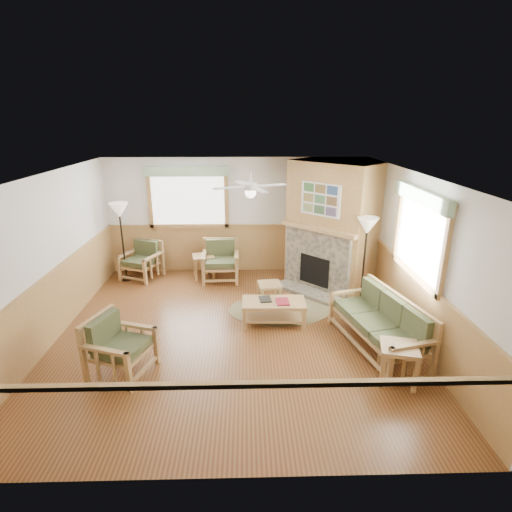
{
  "coord_description": "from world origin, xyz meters",
  "views": [
    {
      "loc": [
        0.22,
        -6.15,
        3.53
      ],
      "look_at": [
        0.4,
        0.7,
        1.15
      ],
      "focal_mm": 28.0,
      "sensor_mm": 36.0,
      "label": 1
    }
  ],
  "objects_px": {
    "armchair_left": "(121,346)",
    "sofa": "(378,323)",
    "coffee_table": "(274,313)",
    "armchair_back_left": "(141,261)",
    "floor_lamp_right": "(364,262)",
    "armchair_back_right": "(220,261)",
    "end_table_chairs": "(204,266)",
    "floor_lamp_left": "(123,242)",
    "end_table_sofa": "(397,364)",
    "footstool": "(270,292)"
  },
  "relations": [
    {
      "from": "armchair_left",
      "to": "sofa",
      "type": "bearing_deg",
      "value": -62.97
    },
    {
      "from": "sofa",
      "to": "coffee_table",
      "type": "xyz_separation_m",
      "value": [
        -1.6,
        0.83,
        -0.22
      ]
    },
    {
      "from": "armchair_back_left",
      "to": "floor_lamp_right",
      "type": "height_order",
      "value": "floor_lamp_right"
    },
    {
      "from": "armchair_back_right",
      "to": "end_table_chairs",
      "type": "bearing_deg",
      "value": 156.64
    },
    {
      "from": "armchair_left",
      "to": "coffee_table",
      "type": "distance_m",
      "value": 2.7
    },
    {
      "from": "floor_lamp_right",
      "to": "armchair_back_left",
      "type": "bearing_deg",
      "value": 162.51
    },
    {
      "from": "sofa",
      "to": "floor_lamp_left",
      "type": "height_order",
      "value": "floor_lamp_left"
    },
    {
      "from": "sofa",
      "to": "armchair_left",
      "type": "xyz_separation_m",
      "value": [
        -3.9,
        -0.57,
        -0.0
      ]
    },
    {
      "from": "sofa",
      "to": "end_table_sofa",
      "type": "height_order",
      "value": "sofa"
    },
    {
      "from": "coffee_table",
      "to": "end_table_sofa",
      "type": "xyz_separation_m",
      "value": [
        1.62,
        -1.7,
        0.06
      ]
    },
    {
      "from": "sofa",
      "to": "floor_lamp_left",
      "type": "xyz_separation_m",
      "value": [
        -4.85,
        3.04,
        0.46
      ]
    },
    {
      "from": "armchair_left",
      "to": "floor_lamp_left",
      "type": "bearing_deg",
      "value": 33.61
    },
    {
      "from": "armchair_back_right",
      "to": "floor_lamp_left",
      "type": "height_order",
      "value": "floor_lamp_left"
    },
    {
      "from": "floor_lamp_left",
      "to": "coffee_table",
      "type": "bearing_deg",
      "value": -34.19
    },
    {
      "from": "end_table_chairs",
      "to": "floor_lamp_left",
      "type": "height_order",
      "value": "floor_lamp_left"
    },
    {
      "from": "armchair_back_left",
      "to": "end_table_sofa",
      "type": "distance_m",
      "value": 6.02
    },
    {
      "from": "armchair_back_right",
      "to": "end_table_sofa",
      "type": "xyz_separation_m",
      "value": [
        2.69,
        -3.83,
        -0.17
      ]
    },
    {
      "from": "floor_lamp_left",
      "to": "end_table_chairs",
      "type": "bearing_deg",
      "value": 2.47
    },
    {
      "from": "armchair_back_left",
      "to": "end_table_sofa",
      "type": "height_order",
      "value": "armchair_back_left"
    },
    {
      "from": "sofa",
      "to": "coffee_table",
      "type": "relative_size",
      "value": 1.71
    },
    {
      "from": "sofa",
      "to": "footstool",
      "type": "height_order",
      "value": "sofa"
    },
    {
      "from": "sofa",
      "to": "footstool",
      "type": "distance_m",
      "value": 2.41
    },
    {
      "from": "armchair_back_right",
      "to": "sofa",
      "type": "bearing_deg",
      "value": -49.37
    },
    {
      "from": "floor_lamp_left",
      "to": "floor_lamp_right",
      "type": "bearing_deg",
      "value": -15.74
    },
    {
      "from": "floor_lamp_right",
      "to": "floor_lamp_left",
      "type": "bearing_deg",
      "value": 164.26
    },
    {
      "from": "armchair_back_right",
      "to": "armchair_left",
      "type": "relative_size",
      "value": 1.03
    },
    {
      "from": "armchair_left",
      "to": "floor_lamp_left",
      "type": "distance_m",
      "value": 3.76
    },
    {
      "from": "armchair_back_left",
      "to": "floor_lamp_left",
      "type": "xyz_separation_m",
      "value": [
        -0.35,
        -0.06,
        0.47
      ]
    },
    {
      "from": "end_table_chairs",
      "to": "floor_lamp_right",
      "type": "bearing_deg",
      "value": -24.63
    },
    {
      "from": "end_table_chairs",
      "to": "floor_lamp_right",
      "type": "distance_m",
      "value": 3.65
    },
    {
      "from": "sofa",
      "to": "coffee_table",
      "type": "height_order",
      "value": "sofa"
    },
    {
      "from": "coffee_table",
      "to": "footstool",
      "type": "height_order",
      "value": "coffee_table"
    },
    {
      "from": "sofa",
      "to": "floor_lamp_right",
      "type": "height_order",
      "value": "floor_lamp_right"
    },
    {
      "from": "armchair_left",
      "to": "end_table_chairs",
      "type": "height_order",
      "value": "armchair_left"
    },
    {
      "from": "armchair_back_left",
      "to": "armchair_left",
      "type": "height_order",
      "value": "armchair_left"
    },
    {
      "from": "armchair_back_right",
      "to": "footstool",
      "type": "xyz_separation_m",
      "value": [
        1.05,
        -1.18,
        -0.26
      ]
    },
    {
      "from": "sofa",
      "to": "armchair_back_left",
      "type": "bearing_deg",
      "value": -138.53
    },
    {
      "from": "floor_lamp_right",
      "to": "sofa",
      "type": "bearing_deg",
      "value": -97.09
    },
    {
      "from": "armchair_back_right",
      "to": "coffee_table",
      "type": "distance_m",
      "value": 2.39
    },
    {
      "from": "armchair_back_right",
      "to": "end_table_chairs",
      "type": "distance_m",
      "value": 0.47
    },
    {
      "from": "armchair_back_left",
      "to": "end_table_chairs",
      "type": "height_order",
      "value": "armchair_back_left"
    },
    {
      "from": "floor_lamp_right",
      "to": "footstool",
      "type": "bearing_deg",
      "value": 174.85
    },
    {
      "from": "end_table_chairs",
      "to": "end_table_sofa",
      "type": "bearing_deg",
      "value": -52.23
    },
    {
      "from": "armchair_back_left",
      "to": "armchair_left",
      "type": "relative_size",
      "value": 0.98
    },
    {
      "from": "armchair_back_right",
      "to": "floor_lamp_right",
      "type": "distance_m",
      "value": 3.2
    },
    {
      "from": "armchair_left",
      "to": "end_table_sofa",
      "type": "relative_size",
      "value": 1.54
    },
    {
      "from": "sofa",
      "to": "armchair_left",
      "type": "bearing_deg",
      "value": -95.72
    },
    {
      "from": "sofa",
      "to": "armchair_back_right",
      "type": "bearing_deg",
      "value": -151.9
    },
    {
      "from": "footstool",
      "to": "floor_lamp_right",
      "type": "relative_size",
      "value": 0.25
    },
    {
      "from": "armchair_back_left",
      "to": "floor_lamp_left",
      "type": "height_order",
      "value": "floor_lamp_left"
    }
  ]
}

